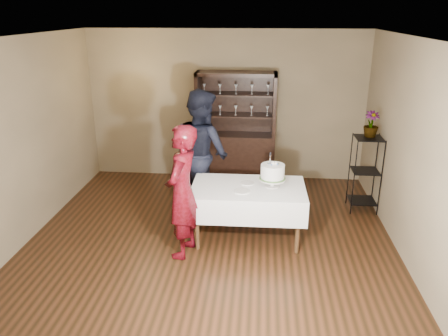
{
  "coord_description": "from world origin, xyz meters",
  "views": [
    {
      "loc": [
        0.66,
        -5.3,
        3.01
      ],
      "look_at": [
        0.18,
        0.1,
        1.03
      ],
      "focal_mm": 35.0,
      "sensor_mm": 36.0,
      "label": 1
    }
  ],
  "objects": [
    {
      "name": "wall_left",
      "position": [
        -2.5,
        0.0,
        1.35
      ],
      "size": [
        0.02,
        5.0,
        2.7
      ],
      "primitive_type": "cube",
      "color": "brown",
      "rests_on": "floor"
    },
    {
      "name": "woman",
      "position": [
        -0.3,
        -0.36,
        0.86
      ],
      "size": [
        0.52,
        0.69,
        1.73
      ],
      "primitive_type": "imported",
      "rotation": [
        0.0,
        0.0,
        -1.76
      ],
      "color": "#3A0505",
      "rests_on": "floor"
    },
    {
      "name": "plate_near",
      "position": [
        0.43,
        -0.05,
        0.77
      ],
      "size": [
        0.26,
        0.26,
        0.01
      ],
      "primitive_type": "cylinder",
      "rotation": [
        0.0,
        0.0,
        -0.22
      ],
      "color": "silver",
      "rests_on": "cake_table"
    },
    {
      "name": "floor",
      "position": [
        0.0,
        0.0,
        0.0
      ],
      "size": [
        5.0,
        5.0,
        0.0
      ],
      "primitive_type": "plane",
      "color": "black",
      "rests_on": "ground"
    },
    {
      "name": "potted_plant",
      "position": [
        2.3,
        1.23,
        1.39
      ],
      "size": [
        0.25,
        0.25,
        0.4
      ],
      "primitive_type": "imported",
      "rotation": [
        0.0,
        0.0,
        0.12
      ],
      "color": "#497236",
      "rests_on": "plant_etagere"
    },
    {
      "name": "wall_right",
      "position": [
        2.5,
        0.0,
        1.35
      ],
      "size": [
        0.02,
        5.0,
        2.7
      ],
      "primitive_type": "cube",
      "color": "brown",
      "rests_on": "floor"
    },
    {
      "name": "cake_table",
      "position": [
        0.51,
        0.12,
        0.58
      ],
      "size": [
        1.54,
        0.96,
        0.76
      ],
      "rotation": [
        0.0,
        0.0,
        0.01
      ],
      "color": "white",
      "rests_on": "floor"
    },
    {
      "name": "cake",
      "position": [
        0.82,
        0.16,
        0.96
      ],
      "size": [
        0.36,
        0.36,
        0.49
      ],
      "rotation": [
        0.0,
        0.0,
        0.08
      ],
      "color": "silver",
      "rests_on": "cake_table"
    },
    {
      "name": "china_hutch",
      "position": [
        0.2,
        2.25,
        0.66
      ],
      "size": [
        1.4,
        0.48,
        2.0
      ],
      "color": "black",
      "rests_on": "floor"
    },
    {
      "name": "plate_far",
      "position": [
        0.49,
        0.24,
        0.77
      ],
      "size": [
        0.25,
        0.25,
        0.01
      ],
      "primitive_type": "cylinder",
      "rotation": [
        0.0,
        0.0,
        -0.42
      ],
      "color": "silver",
      "rests_on": "cake_table"
    },
    {
      "name": "ceiling",
      "position": [
        0.0,
        0.0,
        2.7
      ],
      "size": [
        5.0,
        5.0,
        0.0
      ],
      "primitive_type": "plane",
      "rotation": [
        3.14,
        0.0,
        0.0
      ],
      "color": "silver",
      "rests_on": "back_wall"
    },
    {
      "name": "man",
      "position": [
        -0.23,
        0.91,
        0.97
      ],
      "size": [
        1.18,
        1.18,
        1.93
      ],
      "primitive_type": "imported",
      "rotation": [
        0.0,
        0.0,
        2.35
      ],
      "color": "black",
      "rests_on": "floor"
    },
    {
      "name": "back_wall",
      "position": [
        0.0,
        2.5,
        1.35
      ],
      "size": [
        5.0,
        0.02,
        2.7
      ],
      "primitive_type": "cube",
      "color": "brown",
      "rests_on": "floor"
    },
    {
      "name": "plant_etagere",
      "position": [
        2.28,
        1.2,
        0.65
      ],
      "size": [
        0.42,
        0.42,
        1.2
      ],
      "color": "black",
      "rests_on": "floor"
    }
  ]
}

